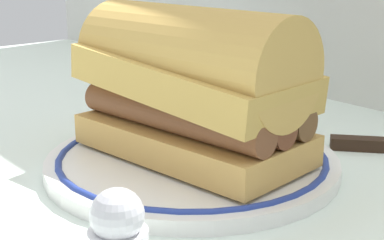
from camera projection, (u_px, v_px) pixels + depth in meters
name	position (u px, v px, depth m)	size (l,w,h in m)	color
ground_plane	(161.00, 172.00, 0.50)	(1.50, 1.50, 0.00)	silver
plate	(192.00, 160.00, 0.51)	(0.26, 0.26, 0.01)	white
sausage_sandwich	(192.00, 84.00, 0.49)	(0.21, 0.12, 0.13)	tan
drinking_glass	(203.00, 72.00, 0.69)	(0.06, 0.06, 0.11)	silver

